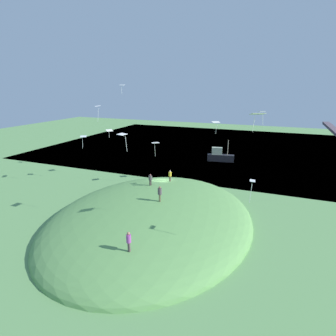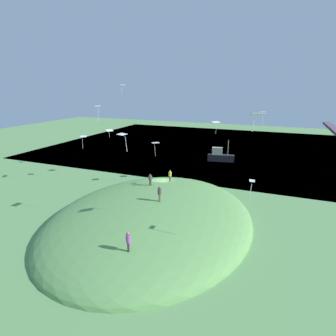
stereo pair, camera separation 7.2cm
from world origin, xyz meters
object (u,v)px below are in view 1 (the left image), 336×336
(kite_4, at_px, (109,131))
(kite_9, at_px, (262,113))
(kite_0, at_px, (122,135))
(boat_on_lake, at_px, (220,156))
(kite_1, at_px, (216,123))
(kite_6, at_px, (98,107))
(kite_2, at_px, (83,137))
(person_walking_path, at_px, (170,175))
(kite_5, at_px, (122,85))
(person_watching_kites, at_px, (160,192))
(kite_7, at_px, (252,183))
(kite_8, at_px, (155,143))
(person_on_hilltop, at_px, (129,239))
(person_with_child, at_px, (150,179))
(kite_3, at_px, (258,114))

(kite_4, xyz_separation_m, kite_9, (5.35, 23.91, 4.16))
(kite_0, distance_m, kite_4, 17.17)
(boat_on_lake, distance_m, kite_0, 31.83)
(kite_1, bearing_deg, kite_4, -82.94)
(kite_6, bearing_deg, kite_2, -111.90)
(person_walking_path, distance_m, kite_5, 18.12)
(kite_0, relative_size, kite_2, 0.95)
(person_watching_kites, distance_m, kite_7, 11.66)
(boat_on_lake, xyz_separation_m, kite_8, (18.32, -6.25, 5.70))
(person_on_hilltop, distance_m, kite_1, 24.31)
(kite_2, xyz_separation_m, kite_9, (1.96, 26.58, 4.86))
(kite_0, xyz_separation_m, kite_4, (-13.35, -10.60, -2.08))
(person_on_hilltop, relative_size, kite_2, 0.87)
(kite_1, relative_size, kite_6, 0.79)
(person_with_child, height_order, kite_5, kite_5)
(kite_2, bearing_deg, kite_7, 63.84)
(person_watching_kites, bearing_deg, kite_2, -164.38)
(kite_2, xyz_separation_m, kite_5, (-6.45, 3.64, 7.84))
(person_watching_kites, xyz_separation_m, kite_8, (-10.64, -5.31, 3.10))
(kite_4, bearing_deg, kite_1, 97.06)
(person_on_hilltop, distance_m, kite_3, 14.57)
(person_watching_kites, xyz_separation_m, kite_0, (1.22, -3.71, 6.36))
(kite_7, xyz_separation_m, kite_8, (-15.16, -15.33, -0.78))
(kite_7, height_order, kite_9, kite_9)
(kite_5, bearing_deg, kite_0, 30.42)
(kite_0, distance_m, kite_9, 15.67)
(person_with_child, bearing_deg, person_watching_kites, 67.75)
(person_watching_kites, distance_m, person_with_child, 5.90)
(boat_on_lake, bearing_deg, person_walking_path, 73.00)
(person_with_child, relative_size, kite_7, 0.86)
(person_on_hilltop, xyz_separation_m, kite_9, (-15.80, 8.44, 9.08))
(person_on_hilltop, distance_m, person_with_child, 14.54)
(person_on_hilltop, xyz_separation_m, kite_4, (-21.14, -15.47, 4.91))
(boat_on_lake, bearing_deg, person_with_child, 70.39)
(person_walking_path, height_order, kite_0, kite_0)
(kite_3, bearing_deg, person_walking_path, -131.73)
(person_with_child, bearing_deg, kite_5, -104.37)
(kite_2, bearing_deg, kite_5, 150.57)
(person_walking_path, bearing_deg, kite_3, 153.83)
(person_with_child, distance_m, kite_7, 16.90)
(kite_5, height_order, kite_8, kite_5)
(kite_5, xyz_separation_m, kite_9, (8.40, 22.95, -2.98))
(kite_6, height_order, kite_9, kite_6)
(boat_on_lake, relative_size, kite_2, 2.67)
(person_with_child, distance_m, kite_5, 18.59)
(person_with_child, height_order, kite_2, kite_2)
(boat_on_lake, xyz_separation_m, kite_1, (14.70, 1.93, 8.77))
(boat_on_lake, xyz_separation_m, kite_2, (20.22, -17.93, 6.19))
(boat_on_lake, height_order, kite_4, kite_4)
(person_watching_kites, xyz_separation_m, kite_5, (-15.20, -13.35, 11.43))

